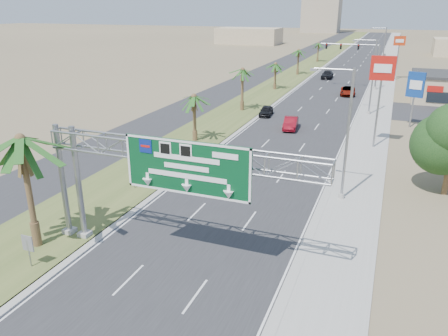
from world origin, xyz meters
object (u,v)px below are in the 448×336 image
palm_near (20,140)px  car_mid_lane (291,123)px  car_left_lane (266,111)px  pole_sign_blue (415,87)px  sign_gantry (164,161)px  pole_sign_red_far (399,45)px  car_far (327,75)px  pole_sign_red_near (382,74)px  signal_mast (366,62)px  car_right_lane (348,91)px

palm_near → car_mid_lane: palm_near is taller
car_left_lane → pole_sign_blue: size_ratio=0.56×
sign_gantry → pole_sign_red_far: (11.36, 75.44, 0.84)m
car_far → pole_sign_red_near: (11.70, -45.51, 6.88)m
car_left_lane → pole_sign_red_far: 42.51m
car_far → pole_sign_red_far: 14.72m
car_mid_lane → car_far: car_far is taller
pole_sign_blue → pole_sign_red_far: (-2.38, 38.39, 1.90)m
signal_mast → pole_sign_red_near: (3.83, -35.31, 2.79)m
sign_gantry → palm_near: (-8.14, -1.93, 0.87)m
car_left_lane → car_mid_lane: bearing=-56.3°
pole_sign_blue → pole_sign_red_far: 38.51m
sign_gantry → pole_sign_red_near: (10.06, 26.73, 1.59)m
palm_near → car_mid_lane: 34.40m
palm_near → signal_mast: 65.60m
car_far → pole_sign_red_far: (13.00, 3.20, 6.13)m
palm_near → car_right_lane: (12.43, 57.26, -6.23)m
car_mid_lane → pole_sign_blue: pole_sign_blue is taller
sign_gantry → car_left_lane: bearing=96.9°
palm_near → car_far: palm_near is taller
car_mid_lane → pole_sign_red_near: pole_sign_red_near is taller
pole_sign_red_near → car_left_lane: bearing=146.1°
palm_near → pole_sign_red_near: bearing=57.6°
car_far → pole_sign_red_far: size_ratio=0.60×
pole_sign_blue → pole_sign_red_far: pole_sign_red_far is taller
car_far → pole_sign_blue: bearing=-68.3°
pole_sign_blue → car_mid_lane: bearing=-155.4°
pole_sign_red_near → car_right_lane: bearing=101.4°
car_right_lane → pole_sign_red_far: 22.19m
sign_gantry → car_right_lane: size_ratio=3.32×
signal_mast → car_far: 13.51m
signal_mast → car_mid_lane: 32.03m
palm_near → car_far: 74.71m
sign_gantry → car_right_lane: bearing=85.6°
car_mid_lane → pole_sign_blue: (13.50, 6.19, 4.27)m
pole_sign_red_near → car_far: bearing=104.4°
sign_gantry → car_mid_lane: size_ratio=3.81×
sign_gantry → car_far: bearing=91.3°
signal_mast → pole_sign_red_near: pole_sign_red_near is taller
car_left_lane → car_far: car_far is taller
car_left_lane → pole_sign_red_near: 18.81m
car_mid_lane → pole_sign_red_near: size_ratio=0.46×
car_far → pole_sign_red_far: pole_sign_red_far is taller
car_left_lane → sign_gantry: bearing=-89.1°
car_right_lane → sign_gantry: bearing=-99.3°
palm_near → pole_sign_blue: bearing=60.7°
sign_gantry → car_right_lane: sign_gantry is taller
pole_sign_red_near → pole_sign_red_far: bearing=88.5°
pole_sign_blue → pole_sign_red_far: bearing=93.6°
car_mid_lane → palm_near: bearing=-111.5°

